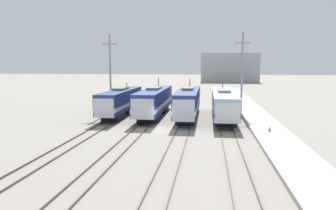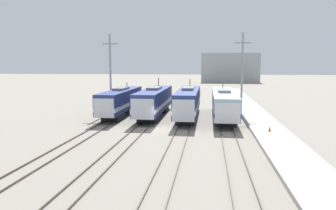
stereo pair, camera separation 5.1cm
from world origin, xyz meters
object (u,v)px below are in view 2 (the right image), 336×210
at_px(locomotive_far_left, 120,101).
at_px(locomotive_far_right, 224,104).
at_px(locomotive_center_left, 154,101).
at_px(catenary_tower_left, 110,73).
at_px(traffic_cone, 270,129).
at_px(locomotive_center_right, 188,103).
at_px(catenary_tower_right, 242,73).

distance_m(locomotive_far_left, locomotive_far_right, 14.82).
distance_m(locomotive_far_left, locomotive_center_left, 4.94).
height_order(catenary_tower_left, traffic_cone, catenary_tower_left).
relative_size(locomotive_far_left, locomotive_center_left, 0.92).
height_order(locomotive_far_left, catenary_tower_left, catenary_tower_left).
relative_size(locomotive_far_left, locomotive_far_right, 0.83).
height_order(locomotive_center_left, locomotive_center_right, locomotive_center_left).
relative_size(locomotive_center_left, locomotive_far_right, 0.91).
height_order(locomotive_center_left, catenary_tower_right, catenary_tower_right).
bearing_deg(locomotive_center_left, catenary_tower_right, 10.70).
distance_m(catenary_tower_left, traffic_cone, 25.52).
bearing_deg(catenary_tower_left, locomotive_center_left, -18.47).
xyz_separation_m(locomotive_center_right, catenary_tower_left, (-12.00, 3.36, 4.01)).
xyz_separation_m(locomotive_far_left, locomotive_center_right, (9.87, -0.90, 0.10)).
bearing_deg(locomotive_center_right, locomotive_far_left, 174.77).
bearing_deg(traffic_cone, catenary_tower_left, 149.10).
xyz_separation_m(catenary_tower_right, traffic_cone, (1.81, -12.79, -5.58)).
bearing_deg(locomotive_far_left, catenary_tower_left, 130.95).
bearing_deg(locomotive_far_right, traffic_cone, -65.80).
height_order(locomotive_center_left, traffic_cone, locomotive_center_left).
relative_size(locomotive_far_right, catenary_tower_left, 1.63).
xyz_separation_m(locomotive_far_left, catenary_tower_left, (-2.13, 2.45, 4.11)).
xyz_separation_m(catenary_tower_left, catenary_tower_right, (19.55, 0.00, 0.00)).
bearing_deg(traffic_cone, locomotive_far_right, 114.20).
relative_size(catenary_tower_left, traffic_cone, 20.68).
distance_m(locomotive_center_left, catenary_tower_left, 8.48).
bearing_deg(locomotive_far_right, locomotive_center_left, 176.67).
distance_m(locomotive_far_right, catenary_tower_right, 5.71).
bearing_deg(locomotive_center_right, catenary_tower_left, 164.37).
bearing_deg(traffic_cone, locomotive_center_right, 134.79).
distance_m(catenary_tower_left, catenary_tower_right, 19.55).
bearing_deg(locomotive_far_left, catenary_tower_right, 8.01).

